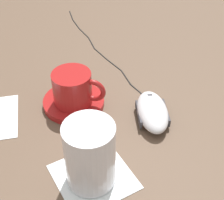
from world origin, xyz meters
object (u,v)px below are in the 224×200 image
Objects in this scene: drinking_glass at (90,154)px; computer_mouse at (152,112)px; coffee_cup at (73,88)px; saucer at (74,102)px.

computer_mouse is at bearing 179.75° from drinking_glass.
computer_mouse is at bearing 114.27° from coffee_cup.
coffee_cup is 0.16m from computer_mouse.
saucer is 0.16m from computer_mouse.
saucer is 0.99× the size of computer_mouse.
drinking_glass is at bearing 50.91° from saucer.
saucer is 1.09× the size of drinking_glass.
computer_mouse is 0.19m from drinking_glass.
coffee_cup is at bearing -65.73° from computer_mouse.
coffee_cup reaches higher than saucer.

